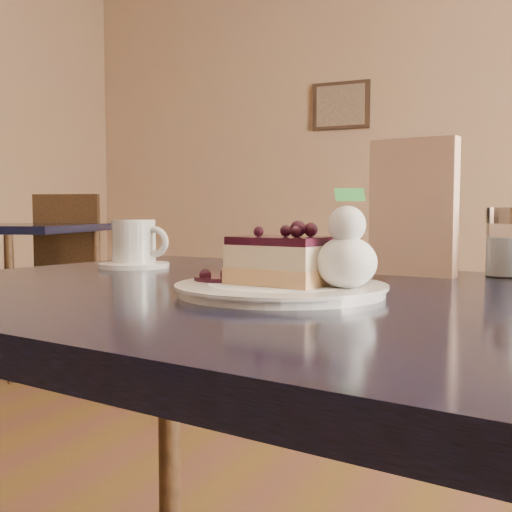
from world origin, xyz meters
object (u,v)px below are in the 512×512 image
at_px(cheesecake_slice, 281,261).
at_px(coffee_set, 135,246).
at_px(main_table, 301,350).
at_px(dessert_plate, 281,290).

relative_size(cheesecake_slice, coffee_set, 0.95).
height_order(main_table, coffee_set, coffee_set).
relative_size(dessert_plate, cheesecake_slice, 1.95).
height_order(main_table, cheesecake_slice, cheesecake_slice).
xyz_separation_m(main_table, coffee_set, (-0.38, 0.18, 0.11)).
bearing_deg(main_table, cheesecake_slice, -90.00).
distance_m(dessert_plate, cheesecake_slice, 0.03).
relative_size(main_table, dessert_plate, 5.11).
relative_size(main_table, cheesecake_slice, 9.94).
xyz_separation_m(dessert_plate, coffee_set, (-0.37, 0.23, 0.03)).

